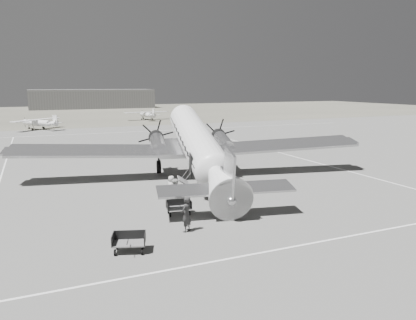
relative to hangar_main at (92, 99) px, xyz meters
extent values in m
plane|color=slate|center=(-5.00, -120.00, -3.30)|extent=(260.00, 260.00, 0.00)
cube|color=white|center=(-5.00, -134.00, -3.29)|extent=(60.00, 0.15, 0.01)
cube|color=white|center=(7.00, -120.00, -3.29)|extent=(0.15, 80.00, 0.01)
cube|color=white|center=(-23.00, -110.00, -3.29)|extent=(0.15, 60.00, 0.01)
cube|color=white|center=(-5.00, -80.00, -3.29)|extent=(90.00, 0.15, 0.01)
cube|color=#676457|center=(-5.00, -25.00, -3.30)|extent=(260.00, 90.00, 0.01)
cube|color=#5F5F5F|center=(0.00, 0.00, -0.30)|extent=(42.00, 14.00, 6.00)
cube|color=slate|center=(0.00, 0.00, 3.00)|extent=(42.00, 14.00, 0.60)
imported|color=#2B2B2B|center=(-12.67, -129.81, -2.30)|extent=(0.86, 0.83, 1.99)
imported|color=#B9BAB7|center=(-11.75, -125.32, -2.32)|extent=(0.95, 1.10, 1.96)
imported|color=silver|center=(-11.28, -123.01, -2.48)|extent=(0.73, 0.92, 1.64)
camera|label=1|loc=(-20.08, -149.91, 4.67)|focal=35.00mm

